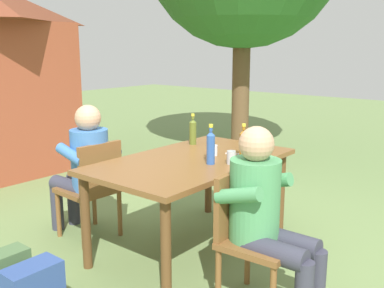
# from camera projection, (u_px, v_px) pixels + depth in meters

# --- Properties ---
(ground_plane) EXTENTS (24.00, 24.00, 0.00)m
(ground_plane) POSITION_uv_depth(u_px,v_px,m) (192.00, 248.00, 3.74)
(ground_plane) COLOR #6B844C
(dining_table) EXTENTS (1.68, 0.97, 0.77)m
(dining_table) POSITION_uv_depth(u_px,v_px,m) (192.00, 169.00, 3.60)
(dining_table) COLOR brown
(dining_table) RESTS_ON ground_plane
(chair_near_left) EXTENTS (0.46, 0.46, 0.87)m
(chair_near_left) POSITION_uv_depth(u_px,v_px,m) (249.00, 232.00, 2.87)
(chair_near_left) COLOR brown
(chair_near_left) RESTS_ON ground_plane
(chair_far_left) EXTENTS (0.46, 0.46, 0.87)m
(chair_far_left) POSITION_uv_depth(u_px,v_px,m) (93.00, 185.00, 3.83)
(chair_far_left) COLOR brown
(chair_far_left) RESTS_ON ground_plane
(person_in_white_shirt) EXTENTS (0.47, 0.61, 1.18)m
(person_in_white_shirt) POSITION_uv_depth(u_px,v_px,m) (265.00, 211.00, 2.77)
(person_in_white_shirt) COLOR #4C935B
(person_in_white_shirt) RESTS_ON ground_plane
(person_in_plaid_shirt) EXTENTS (0.47, 0.61, 1.18)m
(person_in_plaid_shirt) POSITION_uv_depth(u_px,v_px,m) (85.00, 164.00, 3.87)
(person_in_plaid_shirt) COLOR #3D70B2
(person_in_plaid_shirt) RESTS_ON ground_plane
(bottle_amber) EXTENTS (0.06, 0.06, 0.28)m
(bottle_amber) POSITION_uv_depth(u_px,v_px,m) (243.00, 143.00, 3.57)
(bottle_amber) COLOR #996019
(bottle_amber) RESTS_ON dining_table
(bottle_olive) EXTENTS (0.06, 0.06, 0.28)m
(bottle_olive) POSITION_uv_depth(u_px,v_px,m) (193.00, 131.00, 4.08)
(bottle_olive) COLOR #566623
(bottle_olive) RESTS_ON dining_table
(bottle_blue) EXTENTS (0.06, 0.06, 0.31)m
(bottle_blue) POSITION_uv_depth(u_px,v_px,m) (211.00, 147.00, 3.39)
(bottle_blue) COLOR #2D56A3
(bottle_blue) RESTS_ON dining_table
(cup_steel) EXTENTS (0.07, 0.07, 0.10)m
(cup_steel) POSITION_uv_depth(u_px,v_px,m) (231.00, 157.00, 3.41)
(cup_steel) COLOR #B2B7BC
(cup_steel) RESTS_ON dining_table
(cup_glass) EXTENTS (0.08, 0.08, 0.09)m
(cup_glass) POSITION_uv_depth(u_px,v_px,m) (212.00, 150.00, 3.68)
(cup_glass) COLOR silver
(cup_glass) RESTS_ON dining_table
(table_knife) EXTENTS (0.12, 0.23, 0.01)m
(table_knife) POSITION_uv_depth(u_px,v_px,m) (242.00, 154.00, 3.72)
(table_knife) COLOR silver
(table_knife) RESTS_ON dining_table
(backpack_by_far_side) EXTENTS (0.30, 0.22, 0.42)m
(backpack_by_far_side) POSITION_uv_depth(u_px,v_px,m) (6.00, 286.00, 2.76)
(backpack_by_far_side) COLOR #47663D
(backpack_by_far_side) RESTS_ON ground_plane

